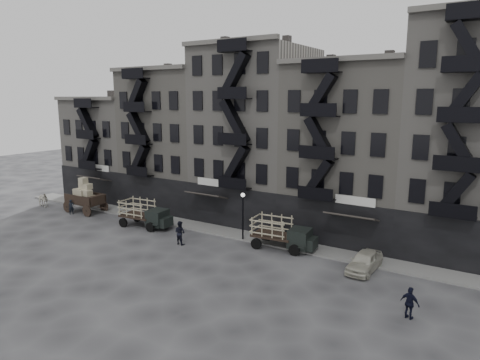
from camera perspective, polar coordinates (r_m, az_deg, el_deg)
The scene contains 15 objects.
ground at distance 37.29m, azimuth -5.72°, elevation -8.36°, with size 140.00×140.00×0.00m, color #38383A.
sidewalk at distance 40.12m, azimuth -2.41°, elevation -6.80°, with size 55.00×2.50×0.15m, color slate.
building_west at distance 56.49m, azimuth -15.79°, elevation 4.14°, with size 10.00×11.35×13.20m.
building_midwest at distance 49.38m, azimuth -8.05°, elevation 5.27°, with size 10.00×11.35×16.20m.
building_center at distance 43.51m, azimuth 2.08°, elevation 5.94°, with size 10.00×11.35×18.20m.
building_mideast at distance 39.57m, azimuth 14.70°, elevation 3.63°, with size 10.00×11.35×16.20m.
lamp_post at distance 36.86m, azimuth 0.38°, elevation -4.01°, with size 0.36×0.36×4.28m.
horse at distance 53.69m, azimuth -24.90°, elevation -2.38°, with size 0.94×2.06×1.74m, color silver.
wagon at distance 49.30m, azimuth -20.08°, elevation -1.61°, with size 4.45×2.41×3.76m.
stake_truck_west at distance 42.12m, azimuth -12.62°, elevation -4.17°, with size 5.41×2.56×2.64m.
stake_truck_east at distance 35.46m, azimuth 5.61°, elevation -6.81°, with size 5.46×2.59×2.66m.
car_east at distance 32.51m, azimuth 16.27°, elevation -10.38°, with size 1.69×4.21×1.43m, color #B6B4A3.
pedestrian_west at distance 49.15m, azimuth -21.58°, elevation -3.37°, with size 0.58×0.38×1.60m, color black.
pedestrian_mid at distance 36.88m, azimuth -8.01°, elevation -6.97°, with size 0.99×0.77×2.03m, color black.
policeman at distance 26.74m, azimuth 21.71°, elevation -15.01°, with size 1.10×0.46×1.88m, color black.
Camera 1 is at (21.81, -27.63, 12.30)m, focal length 32.00 mm.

